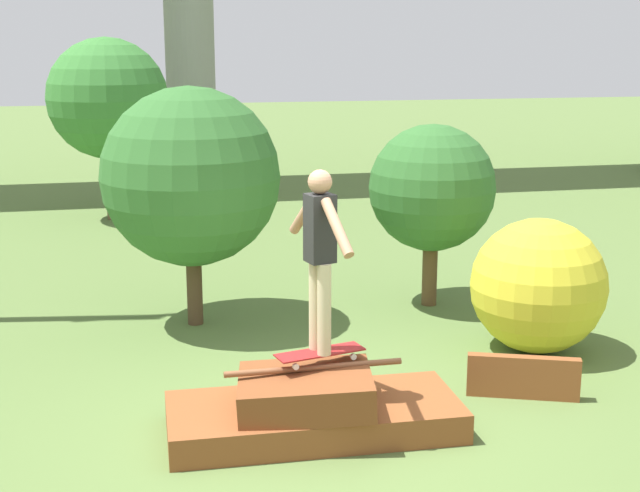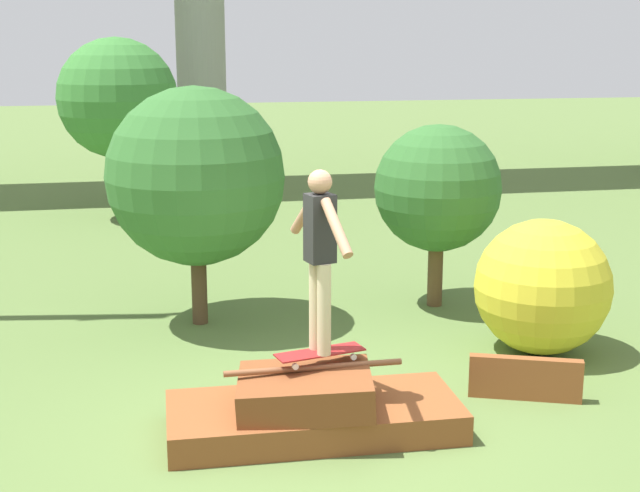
{
  "view_description": "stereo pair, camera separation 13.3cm",
  "coord_description": "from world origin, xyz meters",
  "views": [
    {
      "loc": [
        -1.49,
        -7.06,
        3.37
      ],
      "look_at": [
        0.07,
        0.08,
        1.65
      ],
      "focal_mm": 50.0,
      "sensor_mm": 36.0,
      "label": 1
    },
    {
      "loc": [
        -1.36,
        -7.09,
        3.37
      ],
      "look_at": [
        0.07,
        0.08,
        1.65
      ],
      "focal_mm": 50.0,
      "sensor_mm": 36.0,
      "label": 2
    }
  ],
  "objects": [
    {
      "name": "skater",
      "position": [
        0.07,
        0.08,
        1.62
      ],
      "size": [
        0.35,
        1.11,
        1.59
      ],
      "color": "#C6B78E",
      "rests_on": "skateboard"
    },
    {
      "name": "tree_behind_left",
      "position": [
        2.23,
        3.41,
        1.52
      ],
      "size": [
        1.59,
        1.59,
        2.32
      ],
      "color": "brown",
      "rests_on": "ground_plane"
    },
    {
      "name": "skateboard",
      "position": [
        0.07,
        0.08,
        0.69
      ],
      "size": [
        0.82,
        0.41,
        0.09
      ],
      "color": "maroon",
      "rests_on": "scrap_pile"
    },
    {
      "name": "bush_yellow_flowering",
      "position": [
        2.81,
        1.52,
        0.74
      ],
      "size": [
        1.47,
        1.47,
        1.47
      ],
      "color": "gold",
      "rests_on": "ground_plane"
    },
    {
      "name": "ground_plane",
      "position": [
        0.0,
        0.0,
        0.0
      ],
      "size": [
        80.0,
        80.0,
        0.0
      ],
      "primitive_type": "plane",
      "color": "#567038"
    },
    {
      "name": "tree_mid_back",
      "position": [
        -1.78,
        9.96,
        2.26
      ],
      "size": [
        2.22,
        2.22,
        3.38
      ],
      "color": "brown",
      "rests_on": "ground_plane"
    },
    {
      "name": "tree_behind_right",
      "position": [
        -0.77,
        3.26,
        1.79
      ],
      "size": [
        2.09,
        2.09,
        2.83
      ],
      "color": "#4C3823",
      "rests_on": "ground_plane"
    },
    {
      "name": "scrap_pile",
      "position": [
        -0.03,
        -0.03,
        0.22
      ],
      "size": [
        2.56,
        1.17,
        0.62
      ],
      "color": "brown",
      "rests_on": "ground_plane"
    },
    {
      "name": "scrap_plank_loose",
      "position": [
        2.11,
        0.31,
        0.21
      ],
      "size": [
        1.03,
        0.49,
        0.41
      ],
      "color": "brown",
      "rests_on": "ground_plane"
    }
  ]
}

